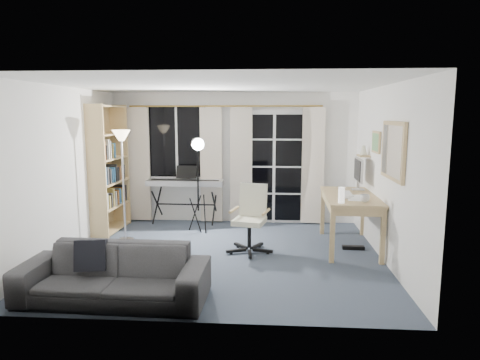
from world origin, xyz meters
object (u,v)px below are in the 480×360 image
at_px(monitor, 358,171).
at_px(sofa, 113,265).
at_px(torchiere_lamp, 122,152).
at_px(mug, 365,197).
at_px(keyboard_piano, 185,184).
at_px(office_chair, 252,212).
at_px(bookshelf, 106,172).
at_px(studio_light, 198,155).
at_px(desk, 350,202).

distance_m(monitor, sofa, 4.05).
relative_size(torchiere_lamp, mug, 13.33).
height_order(keyboard_piano, mug, keyboard_piano).
distance_m(keyboard_piano, monitor, 3.04).
bearing_deg(monitor, keyboard_piano, 167.71).
bearing_deg(office_chair, torchiere_lamp, -175.68).
relative_size(bookshelf, sofa, 1.07).
height_order(bookshelf, office_chair, bookshelf).
height_order(keyboard_piano, sofa, keyboard_piano).
bearing_deg(keyboard_piano, mug, -29.77).
height_order(studio_light, office_chair, studio_light).
xyz_separation_m(desk, monitor, (0.20, 0.45, 0.41)).
distance_m(bookshelf, sofa, 3.04).
xyz_separation_m(bookshelf, sofa, (1.12, -2.75, -0.63)).
distance_m(keyboard_piano, mug, 3.29).
xyz_separation_m(office_chair, monitor, (1.67, 0.68, 0.53)).
distance_m(desk, sofa, 3.57).
height_order(keyboard_piano, monitor, monitor).
bearing_deg(sofa, monitor, 40.55).
bearing_deg(mug, office_chair, 170.15).
bearing_deg(bookshelf, mug, -13.32).
distance_m(bookshelf, monitor, 4.21).
xyz_separation_m(keyboard_piano, sofa, (-0.16, -3.25, -0.37)).
height_order(desk, mug, mug).
bearing_deg(sofa, torchiere_lamp, 107.08).
bearing_deg(sofa, studio_light, 81.21).
xyz_separation_m(keyboard_piano, office_chair, (1.26, -1.41, -0.18)).
bearing_deg(desk, office_chair, -169.55).
relative_size(desk, sofa, 0.75).
bearing_deg(studio_light, office_chair, -58.76).
xyz_separation_m(studio_light, office_chair, (0.94, -0.87, -0.75)).
bearing_deg(bookshelf, office_chair, -17.01).
distance_m(torchiere_lamp, monitor, 3.73).
height_order(studio_light, sofa, studio_light).
xyz_separation_m(studio_light, mug, (2.51, -1.15, -0.46)).
xyz_separation_m(torchiere_lamp, desk, (3.50, -0.09, -0.71)).
relative_size(studio_light, office_chair, 1.67).
bearing_deg(desk, sofa, -142.79).
xyz_separation_m(office_chair, mug, (1.57, -0.27, 0.29)).
bearing_deg(mug, sofa, -152.36).
xyz_separation_m(studio_light, desk, (2.41, -0.65, -0.62)).
xyz_separation_m(bookshelf, mug, (4.11, -1.19, -0.15)).
relative_size(keyboard_piano, desk, 0.91).
bearing_deg(office_chair, keyboard_piano, 145.08).
height_order(office_chair, sofa, office_chair).
distance_m(keyboard_piano, sofa, 3.27).
distance_m(office_chair, monitor, 1.88).
bearing_deg(desk, bookshelf, 171.97).
height_order(torchiere_lamp, desk, torchiere_lamp).
bearing_deg(monitor, sofa, -139.16).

